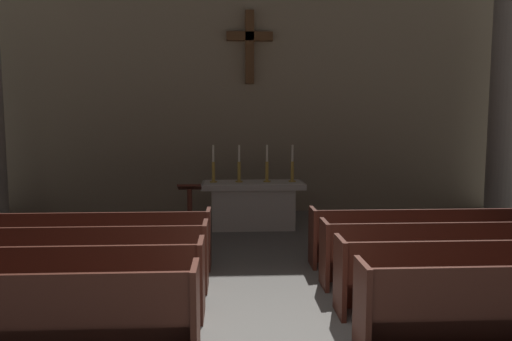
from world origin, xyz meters
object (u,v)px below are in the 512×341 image
(pew_left_row_3, at_px, (69,258))
(candlestick_outer_left, at_px, (213,170))
(pew_left_row_2, at_px, (40,282))
(pew_right_row_3, at_px, (454,252))
(candlestick_inner_left, at_px, (239,170))
(pew_left_row_1, at_px, (1,316))
(column_right_second, at_px, (509,83))
(pew_right_row_4, at_px, (427,236))
(candlestick_inner_right, at_px, (267,170))
(pew_left_row_4, at_px, (89,240))
(lectern, at_px, (190,215))
(pew_right_row_2, at_px, (491,274))
(candlestick_outer_right, at_px, (292,170))
(altar, at_px, (253,204))

(pew_left_row_3, relative_size, candlestick_outer_left, 4.72)
(pew_left_row_2, height_order, pew_right_row_3, same)
(pew_right_row_3, height_order, candlestick_inner_left, candlestick_inner_left)
(pew_left_row_1, height_order, pew_left_row_3, same)
(column_right_second, distance_m, candlestick_inner_left, 6.23)
(pew_right_row_4, xyz_separation_m, candlestick_inner_right, (-2.39, 2.79, 0.80))
(pew_left_row_3, distance_m, pew_right_row_3, 5.38)
(pew_left_row_1, xyz_separation_m, pew_right_row_3, (5.38, 1.95, 0.00))
(pew_left_row_3, height_order, pew_right_row_4, same)
(pew_left_row_4, distance_m, candlestick_inner_right, 4.17)
(candlestick_inner_right, relative_size, lectern, 0.69)
(pew_right_row_2, relative_size, candlestick_inner_left, 4.72)
(candlestick_inner_left, height_order, candlestick_outer_right, same)
(pew_left_row_3, distance_m, lectern, 2.94)
(altar, xyz_separation_m, candlestick_outer_left, (-0.85, 0.00, 0.74))
(pew_left_row_1, distance_m, pew_left_row_4, 2.92)
(pew_right_row_4, bearing_deg, candlestick_inner_right, 130.54)
(pew_right_row_2, distance_m, pew_right_row_3, 0.97)
(pew_left_row_4, xyz_separation_m, altar, (2.69, 2.79, 0.06))
(candlestick_inner_left, bearing_deg, pew_right_row_2, -57.76)
(candlestick_inner_left, bearing_deg, pew_right_row_4, -43.06)
(pew_right_row_4, xyz_separation_m, candlestick_inner_left, (-2.99, 2.79, 0.80))
(candlestick_inner_left, xyz_separation_m, candlestick_inner_right, (0.60, 0.00, 0.00))
(pew_right_row_3, relative_size, pew_right_row_4, 1.00)
(column_right_second, bearing_deg, candlestick_inner_left, -178.96)
(altar, bearing_deg, candlestick_outer_right, 0.00)
(candlestick_outer_left, relative_size, candlestick_inner_left, 1.00)
(pew_right_row_4, xyz_separation_m, lectern, (-3.95, 1.59, 0.07))
(pew_left_row_2, distance_m, altar, 5.45)
(pew_left_row_2, distance_m, pew_left_row_4, 1.95)
(pew_left_row_1, distance_m, candlestick_inner_left, 6.24)
(pew_left_row_3, relative_size, pew_right_row_2, 1.00)
(pew_left_row_1, height_order, pew_left_row_2, same)
(pew_right_row_2, xyz_separation_m, altar, (-2.69, 4.74, 0.06))
(lectern, bearing_deg, column_right_second, 10.74)
(column_right_second, bearing_deg, lectern, -169.26)
(pew_right_row_3, bearing_deg, pew_left_row_1, -160.11)
(pew_right_row_2, relative_size, candlestick_outer_right, 4.72)
(candlestick_outer_left, bearing_deg, pew_left_row_4, -123.35)
(pew_right_row_4, height_order, lectern, lectern)
(pew_left_row_4, bearing_deg, pew_left_row_3, -90.00)
(candlestick_outer_right, xyz_separation_m, lectern, (-2.11, -1.20, -0.72))
(pew_left_row_1, distance_m, pew_right_row_4, 6.12)
(pew_right_row_3, relative_size, candlestick_inner_right, 4.72)
(lectern, bearing_deg, candlestick_outer_right, 29.63)
(candlestick_inner_right, xyz_separation_m, lectern, (-1.56, -1.20, -0.72))
(pew_left_row_2, distance_m, candlestick_inner_left, 5.36)
(pew_right_row_2, relative_size, lectern, 3.27)
(pew_left_row_2, bearing_deg, pew_left_row_1, -90.00)
(pew_left_row_4, bearing_deg, candlestick_outer_right, 38.28)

